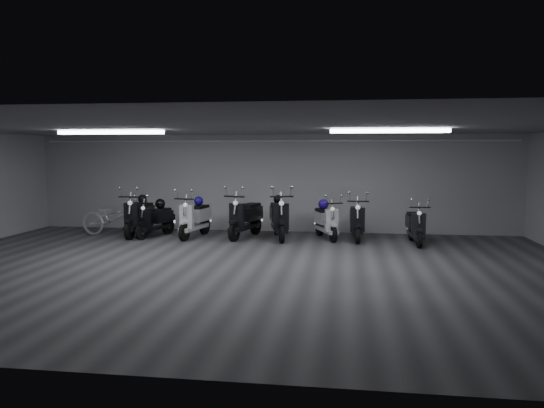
# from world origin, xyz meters

# --- Properties ---
(floor) EXTENTS (14.00, 10.00, 0.01)m
(floor) POSITION_xyz_m (0.00, 0.00, -0.01)
(floor) COLOR #39393B
(floor) RESTS_ON ground
(ceiling) EXTENTS (14.00, 10.00, 0.01)m
(ceiling) POSITION_xyz_m (0.00, 0.00, 2.80)
(ceiling) COLOR slate
(ceiling) RESTS_ON ground
(back_wall) EXTENTS (14.00, 0.01, 2.80)m
(back_wall) POSITION_xyz_m (0.00, 5.00, 1.40)
(back_wall) COLOR #A7A7AA
(back_wall) RESTS_ON ground
(front_wall) EXTENTS (14.00, 0.01, 2.80)m
(front_wall) POSITION_xyz_m (0.00, -5.00, 1.40)
(front_wall) COLOR #A7A7AA
(front_wall) RESTS_ON ground
(fluor_strip_left) EXTENTS (2.40, 0.18, 0.08)m
(fluor_strip_left) POSITION_xyz_m (-3.00, 1.00, 2.74)
(fluor_strip_left) COLOR white
(fluor_strip_left) RESTS_ON ceiling
(fluor_strip_right) EXTENTS (2.40, 0.18, 0.08)m
(fluor_strip_right) POSITION_xyz_m (3.00, 1.00, 2.74)
(fluor_strip_right) COLOR white
(fluor_strip_right) RESTS_ON ceiling
(conduit) EXTENTS (13.60, 0.05, 0.05)m
(conduit) POSITION_xyz_m (0.00, 4.92, 2.62)
(conduit) COLOR white
(conduit) RESTS_ON back_wall
(scooter_0) EXTENTS (0.68, 1.90, 1.41)m
(scooter_0) POSITION_xyz_m (-3.47, 3.60, 0.70)
(scooter_0) COLOR black
(scooter_0) RESTS_ON floor
(scooter_1) EXTENTS (1.06, 1.72, 1.21)m
(scooter_1) POSITION_xyz_m (-2.97, 3.50, 0.61)
(scooter_1) COLOR black
(scooter_1) RESTS_ON floor
(scooter_2) EXTENTS (0.93, 1.91, 1.36)m
(scooter_2) POSITION_xyz_m (-1.88, 3.56, 0.68)
(scooter_2) COLOR silver
(scooter_2) RESTS_ON floor
(scooter_3) EXTENTS (1.15, 2.05, 1.45)m
(scooter_3) POSITION_xyz_m (-0.52, 3.69, 0.72)
(scooter_3) COLOR black
(scooter_3) RESTS_ON floor
(scooter_5) EXTENTS (1.09, 2.08, 1.47)m
(scooter_5) POSITION_xyz_m (0.40, 3.66, 0.74)
(scooter_5) COLOR black
(scooter_5) RESTS_ON floor
(scooter_6) EXTENTS (1.12, 1.76, 1.25)m
(scooter_6) POSITION_xyz_m (1.64, 3.80, 0.62)
(scooter_6) COLOR silver
(scooter_6) RESTS_ON floor
(scooter_7) EXTENTS (0.63, 1.81, 1.34)m
(scooter_7) POSITION_xyz_m (2.44, 3.73, 0.67)
(scooter_7) COLOR black
(scooter_7) RESTS_ON floor
(scooter_9) EXTENTS (0.62, 1.67, 1.23)m
(scooter_9) POSITION_xyz_m (3.88, 3.33, 0.61)
(scooter_9) COLOR black
(scooter_9) RESTS_ON floor
(bicycle) EXTENTS (1.97, 0.90, 1.23)m
(bicycle) POSITION_xyz_m (-4.17, 3.51, 0.62)
(bicycle) COLOR silver
(bicycle) RESTS_ON floor
(helmet_0) EXTENTS (0.25, 0.25, 0.25)m
(helmet_0) POSITION_xyz_m (-3.46, 3.86, 1.00)
(helmet_0) COLOR black
(helmet_0) RESTS_ON scooter_0
(helmet_1) EXTENTS (0.24, 0.24, 0.24)m
(helmet_1) POSITION_xyz_m (0.34, 3.92, 1.03)
(helmet_1) COLOR black
(helmet_1) RESTS_ON scooter_5
(helmet_2) EXTENTS (0.28, 0.28, 0.28)m
(helmet_2) POSITION_xyz_m (1.56, 4.01, 0.91)
(helmet_2) COLOR #240D90
(helmet_2) RESTS_ON scooter_6
(helmet_3) EXTENTS (0.25, 0.25, 0.25)m
(helmet_3) POSITION_xyz_m (-1.84, 3.81, 0.97)
(helmet_3) COLOR navy
(helmet_3) RESTS_ON scooter_2
(helmet_4) EXTENTS (0.28, 0.28, 0.28)m
(helmet_4) POSITION_xyz_m (-2.90, 3.72, 0.89)
(helmet_4) COLOR black
(helmet_4) RESTS_ON scooter_1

